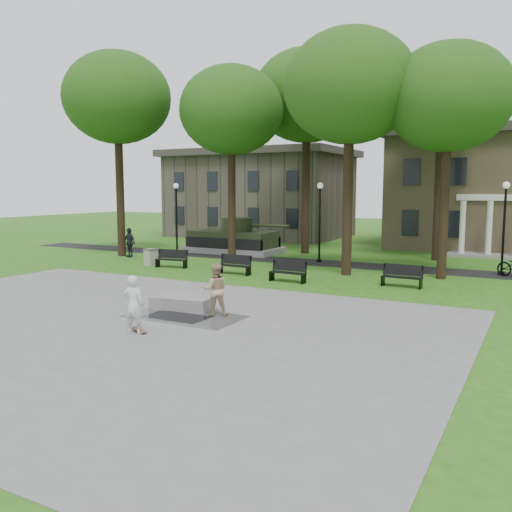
% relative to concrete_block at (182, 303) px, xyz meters
% --- Properties ---
extents(ground, '(120.00, 120.00, 0.00)m').
position_rel_concrete_block_xyz_m(ground, '(-0.84, 2.02, -0.24)').
color(ground, '#255413').
rests_on(ground, ground).
extents(plaza, '(22.00, 16.00, 0.02)m').
position_rel_concrete_block_xyz_m(plaza, '(-0.84, -2.98, -0.23)').
color(plaza, gray).
rests_on(plaza, ground).
extents(footpath, '(44.00, 2.60, 0.01)m').
position_rel_concrete_block_xyz_m(footpath, '(-0.84, 14.02, -0.24)').
color(footpath, black).
rests_on(footpath, ground).
extents(building_right, '(17.00, 12.00, 8.60)m').
position_rel_concrete_block_xyz_m(building_right, '(9.16, 28.02, 4.10)').
color(building_right, '#9E8460').
rests_on(building_right, ground).
extents(building_left, '(15.00, 10.00, 7.20)m').
position_rel_concrete_block_xyz_m(building_left, '(-11.84, 28.52, 3.35)').
color(building_left, '#4C443D').
rests_on(building_left, ground).
extents(tree_0, '(6.80, 6.80, 12.97)m').
position_rel_concrete_block_xyz_m(tree_0, '(-12.84, 11.02, 9.78)').
color(tree_0, black).
rests_on(tree_0, ground).
extents(tree_1, '(6.20, 6.20, 11.63)m').
position_rel_concrete_block_xyz_m(tree_1, '(-5.34, 12.52, 8.71)').
color(tree_1, black).
rests_on(tree_1, ground).
extents(tree_2, '(6.60, 6.60, 12.16)m').
position_rel_concrete_block_xyz_m(tree_2, '(2.66, 10.52, 9.07)').
color(tree_2, black).
rests_on(tree_2, ground).
extents(tree_3, '(6.00, 6.00, 11.19)m').
position_rel_concrete_block_xyz_m(tree_3, '(7.16, 11.52, 8.35)').
color(tree_3, black).
rests_on(tree_3, ground).
extents(tree_4, '(7.20, 7.20, 13.50)m').
position_rel_concrete_block_xyz_m(tree_4, '(-2.84, 18.02, 10.15)').
color(tree_4, black).
rests_on(tree_4, ground).
extents(tree_5, '(6.40, 6.40, 12.44)m').
position_rel_concrete_block_xyz_m(tree_5, '(5.66, 18.52, 9.42)').
color(tree_5, black).
rests_on(tree_5, ground).
extents(lamp_left, '(0.36, 0.36, 4.73)m').
position_rel_concrete_block_xyz_m(lamp_left, '(-10.84, 14.32, 2.55)').
color(lamp_left, black).
rests_on(lamp_left, ground).
extents(lamp_mid, '(0.36, 0.36, 4.73)m').
position_rel_concrete_block_xyz_m(lamp_mid, '(-0.34, 14.32, 2.55)').
color(lamp_mid, black).
rests_on(lamp_mid, ground).
extents(lamp_right, '(0.36, 0.36, 4.73)m').
position_rel_concrete_block_xyz_m(lamp_right, '(9.66, 14.32, 2.55)').
color(lamp_right, black).
rests_on(lamp_right, ground).
extents(tank_monument, '(7.45, 3.40, 2.40)m').
position_rel_concrete_block_xyz_m(tank_monument, '(-7.30, 16.02, 0.61)').
color(tank_monument, gray).
rests_on(tank_monument, ground).
extents(puddle, '(2.20, 1.20, 0.00)m').
position_rel_concrete_block_xyz_m(puddle, '(0.58, -1.09, -0.22)').
color(puddle, black).
rests_on(puddle, plaza).
extents(concrete_block, '(2.33, 1.33, 0.45)m').
position_rel_concrete_block_xyz_m(concrete_block, '(0.00, 0.00, 0.00)').
color(concrete_block, gray).
rests_on(concrete_block, plaza).
extents(skateboard, '(0.80, 0.49, 0.07)m').
position_rel_concrete_block_xyz_m(skateboard, '(0.74, -3.24, -0.19)').
color(skateboard, brown).
rests_on(skateboard, plaza).
extents(skateboarder, '(0.74, 0.57, 1.80)m').
position_rel_concrete_block_xyz_m(skateboarder, '(0.76, -3.47, 0.67)').
color(skateboarder, silver).
rests_on(skateboarder, plaza).
extents(friend_watching, '(1.12, 1.06, 1.82)m').
position_rel_concrete_block_xyz_m(friend_watching, '(1.64, -0.28, 0.69)').
color(friend_watching, tan).
rests_on(friend_watching, plaza).
extents(pedestrian_walker, '(1.19, 0.72, 1.89)m').
position_rel_concrete_block_xyz_m(pedestrian_walker, '(-11.94, 10.72, 0.70)').
color(pedestrian_walker, black).
rests_on(pedestrian_walker, ground).
extents(park_bench_0, '(1.85, 0.83, 1.00)m').
position_rel_concrete_block_xyz_m(park_bench_0, '(-6.71, 8.31, 0.28)').
color(park_bench_0, black).
rests_on(park_bench_0, ground).
extents(park_bench_1, '(1.81, 0.55, 1.00)m').
position_rel_concrete_block_xyz_m(park_bench_1, '(-2.44, 7.95, 0.28)').
color(park_bench_1, black).
rests_on(park_bench_1, ground).
extents(park_bench_2, '(1.82, 0.62, 1.00)m').
position_rel_concrete_block_xyz_m(park_bench_2, '(0.94, 7.17, 0.28)').
color(park_bench_2, black).
rests_on(park_bench_2, ground).
extents(park_bench_3, '(1.81, 0.57, 1.00)m').
position_rel_concrete_block_xyz_m(park_bench_3, '(6.00, 8.39, 0.28)').
color(park_bench_3, black).
rests_on(park_bench_3, ground).
extents(trash_bin, '(0.79, 0.79, 0.96)m').
position_rel_concrete_block_xyz_m(trash_bin, '(-8.34, 8.47, 0.24)').
color(trash_bin, gray).
rests_on(trash_bin, ground).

